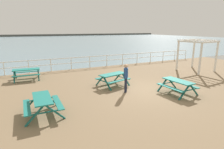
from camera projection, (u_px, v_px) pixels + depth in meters
ground_plane at (145, 92)px, 11.09m from camera, size 30.00×24.00×0.20m
sea_band at (46, 41)px, 57.26m from camera, size 142.00×90.00×0.01m
distant_shoreline at (36, 36)px, 94.92m from camera, size 142.00×6.00×1.80m
seaward_railing at (98, 59)px, 17.68m from camera, size 23.07×0.07×1.08m
picnic_table_near_left at (26, 72)px, 13.21m from camera, size 1.88×1.63×0.80m
picnic_table_near_right at (113, 77)px, 11.84m from camera, size 2.12×1.91×0.80m
picnic_table_mid_centre at (178, 84)px, 10.35m from camera, size 1.66×1.91×0.80m
picnic_table_far_left at (43, 102)px, 7.77m from camera, size 1.56×1.81×0.80m
visitor at (126, 76)px, 10.50m from camera, size 0.37×0.45×1.66m
lattice_pergola at (197, 48)px, 15.71m from camera, size 2.65×2.76×2.70m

